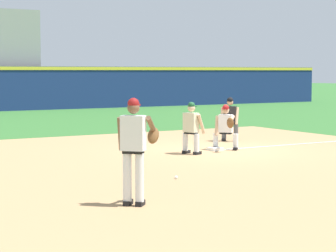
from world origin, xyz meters
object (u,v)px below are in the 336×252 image
at_px(pitcher, 135,145).
at_px(baserunner, 191,126).
at_px(baseball, 176,177).
at_px(umpire, 230,117).
at_px(first_baseman, 226,125).
at_px(first_base_bag, 215,149).

bearing_deg(pitcher, baserunner, 49.54).
height_order(baseball, umpire, umpire).
relative_size(baserunner, umpire, 1.00).
xyz_separation_m(first_baseman, baserunner, (-1.38, -0.27, 0.06)).
distance_m(baseball, umpire, 7.86).
height_order(first_base_bag, baserunner, baserunner).
relative_size(baseball, pitcher, 0.04).
bearing_deg(pitcher, first_base_bag, 45.44).
bearing_deg(baserunner, baseball, -127.01).
distance_m(first_base_bag, pitcher, 8.16).
bearing_deg(pitcher, baseball, 44.42).
bearing_deg(pitcher, umpire, 45.26).
distance_m(pitcher, first_baseman, 8.26).
distance_m(first_base_bag, umpire, 2.71).
height_order(pitcher, umpire, pitcher).
bearing_deg(first_base_bag, baseball, -134.00).
xyz_separation_m(first_base_bag, baseball, (-3.63, -3.75, -0.01)).
xyz_separation_m(baseball, baserunner, (2.56, 3.40, 0.76)).
bearing_deg(baseball, first_base_bag, 46.00).
bearing_deg(baseball, baserunner, 52.99).
bearing_deg(baseball, umpire, 45.57).
xyz_separation_m(baseball, first_baseman, (3.94, 3.67, 0.69)).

